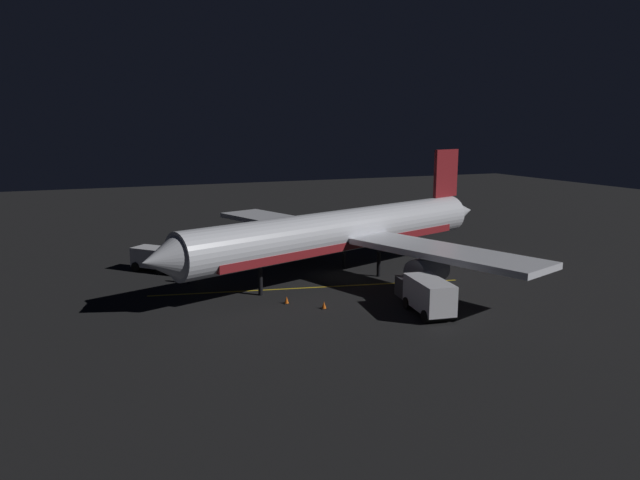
{
  "coord_description": "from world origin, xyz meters",
  "views": [
    {
      "loc": [
        -46.92,
        21.61,
        13.33
      ],
      "look_at": [
        0.0,
        2.0,
        3.5
      ],
      "focal_mm": 33.23,
      "sensor_mm": 36.0,
      "label": 1
    }
  ],
  "objects_px": {
    "airliner": "(346,232)",
    "baggage_truck": "(161,259)",
    "traffic_cone_near_right": "(287,300)",
    "traffic_cone_near_left": "(324,305)",
    "ground_crew_worker": "(188,273)",
    "catering_truck": "(426,295)"
  },
  "relations": [
    {
      "from": "ground_crew_worker",
      "to": "traffic_cone_near_right",
      "type": "bearing_deg",
      "value": -146.95
    },
    {
      "from": "airliner",
      "to": "ground_crew_worker",
      "type": "xyz_separation_m",
      "value": [
        2.79,
        13.61,
        -3.09
      ]
    },
    {
      "from": "airliner",
      "to": "baggage_truck",
      "type": "distance_m",
      "value": 17.39
    },
    {
      "from": "ground_crew_worker",
      "to": "airliner",
      "type": "bearing_deg",
      "value": -101.6
    },
    {
      "from": "traffic_cone_near_right",
      "to": "airliner",
      "type": "bearing_deg",
      "value": -52.0
    },
    {
      "from": "traffic_cone_near_left",
      "to": "traffic_cone_near_right",
      "type": "relative_size",
      "value": 1.0
    },
    {
      "from": "catering_truck",
      "to": "traffic_cone_near_left",
      "type": "bearing_deg",
      "value": 60.72
    },
    {
      "from": "ground_crew_worker",
      "to": "traffic_cone_near_left",
      "type": "height_order",
      "value": "ground_crew_worker"
    },
    {
      "from": "ground_crew_worker",
      "to": "baggage_truck",
      "type": "bearing_deg",
      "value": 17.52
    },
    {
      "from": "baggage_truck",
      "to": "catering_truck",
      "type": "xyz_separation_m",
      "value": [
        -19.93,
        -16.0,
        0.16
      ]
    },
    {
      "from": "airliner",
      "to": "traffic_cone_near_left",
      "type": "height_order",
      "value": "airliner"
    },
    {
      "from": "catering_truck",
      "to": "traffic_cone_near_left",
      "type": "xyz_separation_m",
      "value": [
        3.62,
        6.46,
        -1.08
      ]
    },
    {
      "from": "catering_truck",
      "to": "ground_crew_worker",
      "type": "xyz_separation_m",
      "value": [
        14.81,
        14.38,
        -0.44
      ]
    },
    {
      "from": "baggage_truck",
      "to": "traffic_cone_near_left",
      "type": "xyz_separation_m",
      "value": [
        -16.3,
        -9.54,
        -0.92
      ]
    },
    {
      "from": "ground_crew_worker",
      "to": "traffic_cone_near_left",
      "type": "distance_m",
      "value": 13.72
    },
    {
      "from": "airliner",
      "to": "traffic_cone_near_right",
      "type": "height_order",
      "value": "airliner"
    },
    {
      "from": "baggage_truck",
      "to": "ground_crew_worker",
      "type": "height_order",
      "value": "baggage_truck"
    },
    {
      "from": "baggage_truck",
      "to": "airliner",
      "type": "bearing_deg",
      "value": -117.46
    },
    {
      "from": "baggage_truck",
      "to": "traffic_cone_near_left",
      "type": "bearing_deg",
      "value": -149.67
    },
    {
      "from": "traffic_cone_near_left",
      "to": "ground_crew_worker",
      "type": "bearing_deg",
      "value": 35.31
    },
    {
      "from": "traffic_cone_near_left",
      "to": "traffic_cone_near_right",
      "type": "height_order",
      "value": "same"
    },
    {
      "from": "airliner",
      "to": "ground_crew_worker",
      "type": "distance_m",
      "value": 14.23
    }
  ]
}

